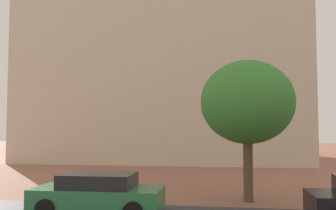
# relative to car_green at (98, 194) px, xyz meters

# --- Properties ---
(ground_plane) EXTENTS (120.00, 120.00, 0.00)m
(ground_plane) POSITION_rel_car_green_xyz_m (1.88, 1.03, -0.67)
(ground_plane) COLOR #93604C
(landmark_building) EXTENTS (24.34, 15.24, 36.61)m
(landmark_building) POSITION_rel_car_green_xyz_m (-1.14, 22.74, 8.94)
(landmark_building) COLOR beige
(landmark_building) RESTS_ON ground_plane
(car_green) EXTENTS (4.36, 2.08, 1.37)m
(car_green) POSITION_rel_car_green_xyz_m (0.00, 0.00, 0.00)
(car_green) COLOR #287042
(car_green) RESTS_ON ground_plane
(tree_curb_far) EXTENTS (3.73, 3.73, 5.63)m
(tree_curb_far) POSITION_rel_car_green_xyz_m (5.22, 2.76, 3.26)
(tree_curb_far) COLOR brown
(tree_curb_far) RESTS_ON ground_plane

